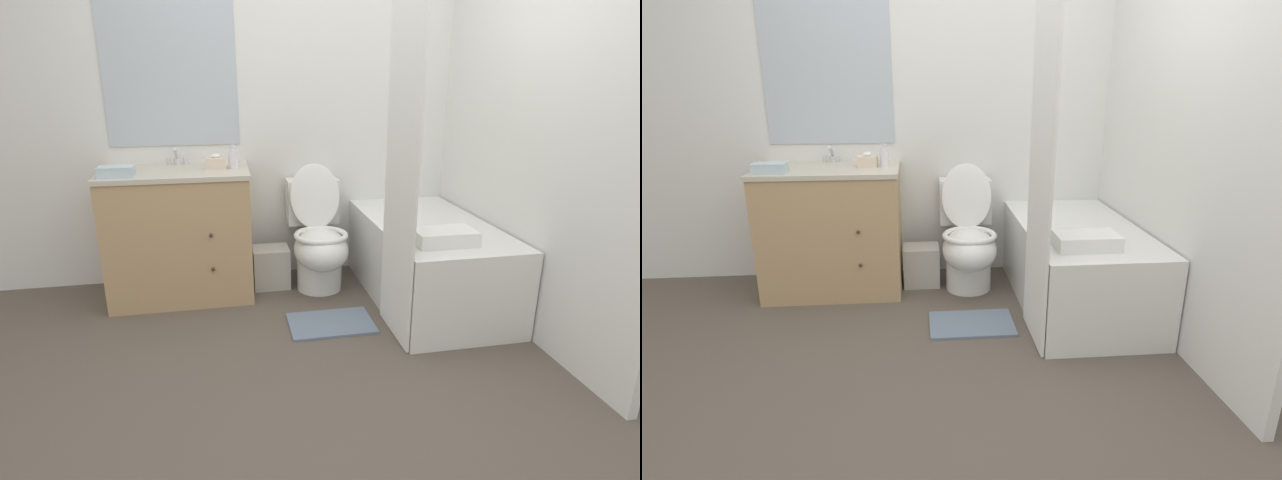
% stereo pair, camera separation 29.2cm
% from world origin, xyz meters
% --- Properties ---
extents(ground_plane, '(14.00, 14.00, 0.00)m').
position_xyz_m(ground_plane, '(0.00, 0.00, 0.00)').
color(ground_plane, brown).
extents(wall_back, '(8.00, 0.06, 2.50)m').
position_xyz_m(wall_back, '(-0.01, 1.58, 1.25)').
color(wall_back, silver).
rests_on(wall_back, ground_plane).
extents(wall_right, '(0.05, 2.56, 2.50)m').
position_xyz_m(wall_right, '(1.24, 0.78, 1.25)').
color(wall_right, silver).
rests_on(wall_right, ground_plane).
extents(vanity_cabinet, '(0.93, 0.61, 0.86)m').
position_xyz_m(vanity_cabinet, '(-0.75, 1.27, 0.44)').
color(vanity_cabinet, tan).
rests_on(vanity_cabinet, ground_plane).
extents(sink_faucet, '(0.14, 0.12, 0.12)m').
position_xyz_m(sink_faucet, '(-0.75, 1.47, 0.89)').
color(sink_faucet, silver).
rests_on(sink_faucet, vanity_cabinet).
extents(toilet, '(0.37, 0.66, 0.85)m').
position_xyz_m(toilet, '(0.17, 1.21, 0.34)').
color(toilet, white).
rests_on(toilet, ground_plane).
extents(bathtub, '(0.72, 1.36, 0.53)m').
position_xyz_m(bathtub, '(0.85, 0.88, 0.27)').
color(bathtub, white).
rests_on(bathtub, ground_plane).
extents(shower_curtain, '(0.02, 0.47, 1.88)m').
position_xyz_m(shower_curtain, '(0.47, 0.45, 0.95)').
color(shower_curtain, white).
rests_on(shower_curtain, ground_plane).
extents(wastebasket, '(0.25, 0.21, 0.29)m').
position_xyz_m(wastebasket, '(-0.15, 1.28, 0.14)').
color(wastebasket, '#B7B2A8').
rests_on(wastebasket, ground_plane).
extents(tissue_box, '(0.13, 0.12, 0.10)m').
position_xyz_m(tissue_box, '(-0.49, 1.26, 0.90)').
color(tissue_box, beige).
rests_on(tissue_box, vanity_cabinet).
extents(soap_dispenser, '(0.06, 0.06, 0.15)m').
position_xyz_m(soap_dispenser, '(-0.38, 1.25, 0.93)').
color(soap_dispenser, silver).
rests_on(soap_dispenser, vanity_cabinet).
extents(hand_towel_folded, '(0.21, 0.13, 0.06)m').
position_xyz_m(hand_towel_folded, '(-1.07, 1.09, 0.89)').
color(hand_towel_folded, silver).
rests_on(hand_towel_folded, vanity_cabinet).
extents(bath_towel_folded, '(0.35, 0.21, 0.08)m').
position_xyz_m(bath_towel_folded, '(0.75, 0.46, 0.57)').
color(bath_towel_folded, white).
rests_on(bath_towel_folded, bathtub).
extents(bath_mat, '(0.51, 0.34, 0.02)m').
position_xyz_m(bath_mat, '(0.14, 0.62, 0.01)').
color(bath_mat, slate).
rests_on(bath_mat, ground_plane).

